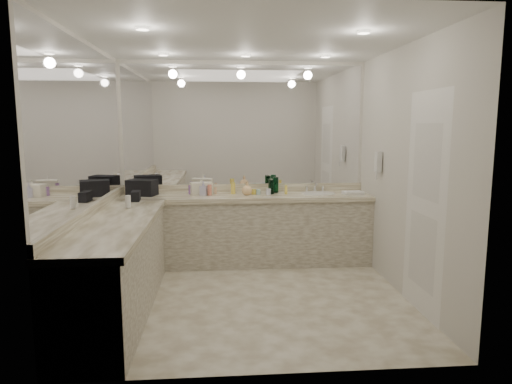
{
  "coord_description": "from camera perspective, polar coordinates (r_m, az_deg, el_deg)",
  "views": [
    {
      "loc": [
        -0.32,
        -4.55,
        1.79
      ],
      "look_at": [
        0.08,
        0.4,
        1.05
      ],
      "focal_mm": 32.0,
      "sensor_mm": 36.0,
      "label": 1
    }
  ],
  "objects": [
    {
      "name": "cream_cosmetic_case",
      "position": [
        5.88,
        -6.85,
        0.46
      ],
      "size": [
        0.3,
        0.22,
        0.16
      ],
      "primitive_type": "cube",
      "rotation": [
        0.0,
        0.0,
        0.22
      ],
      "color": "silver",
      "rests_on": "vanity_back_top"
    },
    {
      "name": "vanity_back_top",
      "position": [
        5.82,
        -1.41,
        -0.63
      ],
      "size": [
        3.2,
        0.64,
        0.06
      ],
      "primitive_type": "cube",
      "color": "#ECE4C6",
      "rests_on": "vanity_back_base"
    },
    {
      "name": "green_bottle_1",
      "position": [
        6.0,
        2.48,
        0.91
      ],
      "size": [
        0.07,
        0.07,
        0.2
      ],
      "primitive_type": "cylinder",
      "color": "#0A4223",
      "rests_on": "vanity_back_top"
    },
    {
      "name": "black_toiletry_bag",
      "position": [
        5.92,
        -14.06,
        0.54
      ],
      "size": [
        0.4,
        0.31,
        0.2
      ],
      "primitive_type": "cube",
      "rotation": [
        0.0,
        0.0,
        -0.29
      ],
      "color": "black",
      "rests_on": "vanity_back_top"
    },
    {
      "name": "amenity_bottle_1",
      "position": [
        5.86,
        -0.27,
        0.04
      ],
      "size": [
        0.07,
        0.07,
        0.06
      ],
      "primitive_type": "cylinder",
      "color": "#F2D84C",
      "rests_on": "vanity_back_top"
    },
    {
      "name": "backsplash_back",
      "position": [
        6.09,
        -1.56,
        0.54
      ],
      "size": [
        3.2,
        0.04,
        0.1
      ],
      "primitive_type": "cube",
      "color": "#ECE4C6",
      "rests_on": "vanity_back_top"
    },
    {
      "name": "amenity_bottle_6",
      "position": [
        5.89,
        -5.08,
        0.18
      ],
      "size": [
        0.04,
        0.04,
        0.09
      ],
      "primitive_type": "cylinder",
      "color": "#E0B28C",
      "rests_on": "vanity_back_top"
    },
    {
      "name": "wall_phone",
      "position": [
        5.59,
        15.03,
        3.66
      ],
      "size": [
        0.06,
        0.1,
        0.24
      ],
      "primitive_type": "cube",
      "color": "white",
      "rests_on": "wall_right"
    },
    {
      "name": "amenity_bottle_3",
      "position": [
        5.78,
        -5.81,
        0.24
      ],
      "size": [
        0.05,
        0.05,
        0.13
      ],
      "primitive_type": "cylinder",
      "color": "#E57F66",
      "rests_on": "vanity_back_top"
    },
    {
      "name": "soap_bottle_b",
      "position": [
        5.79,
        -6.6,
        0.47
      ],
      "size": [
        0.1,
        0.1,
        0.18
      ],
      "primitive_type": "imported",
      "rotation": [
        0.0,
        0.0,
        -0.28
      ],
      "color": "silver",
      "rests_on": "vanity_back_top"
    },
    {
      "name": "vanity_back_base",
      "position": [
        5.92,
        -1.4,
        -4.92
      ],
      "size": [
        3.2,
        0.6,
        0.84
      ],
      "primitive_type": "cube",
      "color": "beige",
      "rests_on": "floor"
    },
    {
      "name": "lotion_left",
      "position": [
        5.07,
        -15.7,
        -1.2
      ],
      "size": [
        0.06,
        0.06,
        0.13
      ],
      "primitive_type": "cylinder",
      "color": "white",
      "rests_on": "vanity_left_top"
    },
    {
      "name": "ceiling",
      "position": [
        4.63,
        -0.62,
        18.54
      ],
      "size": [
        3.2,
        3.2,
        0.0
      ],
      "primitive_type": "plane",
      "color": "white",
      "rests_on": "floor"
    },
    {
      "name": "amenity_bottle_8",
      "position": [
        5.89,
        -2.89,
        0.48
      ],
      "size": [
        0.06,
        0.06,
        0.15
      ],
      "primitive_type": "cylinder",
      "color": "#F2D84C",
      "rests_on": "vanity_back_top"
    },
    {
      "name": "amenity_bottle_0",
      "position": [
        5.82,
        1.57,
        0.05
      ],
      "size": [
        0.06,
        0.06,
        0.08
      ],
      "primitive_type": "cylinder",
      "color": "silver",
      "rests_on": "vanity_back_top"
    },
    {
      "name": "amenity_bottle_7",
      "position": [
        5.87,
        3.77,
        0.29
      ],
      "size": [
        0.04,
        0.04,
        0.11
      ],
      "primitive_type": "cylinder",
      "color": "#F2D84C",
      "rests_on": "vanity_back_top"
    },
    {
      "name": "soap_bottle_c",
      "position": [
        5.78,
        -1.14,
        0.47
      ],
      "size": [
        0.14,
        0.14,
        0.17
      ],
      "primitive_type": "imported",
      "rotation": [
        0.0,
        0.0,
        -0.06
      ],
      "color": "#F3C180",
      "rests_on": "vanity_back_top"
    },
    {
      "name": "hand_towel",
      "position": [
        5.97,
        12.02,
        -0.09
      ],
      "size": [
        0.26,
        0.19,
        0.04
      ],
      "primitive_type": "cube",
      "rotation": [
        0.0,
        0.0,
        0.12
      ],
      "color": "white",
      "rests_on": "vanity_back_top"
    },
    {
      "name": "sink",
      "position": [
        5.95,
        7.76,
        -0.26
      ],
      "size": [
        0.44,
        0.44,
        0.03
      ],
      "primitive_type": "cylinder",
      "color": "white",
      "rests_on": "vanity_back_top"
    },
    {
      "name": "green_bottle_0",
      "position": [
        5.86,
        1.94,
        0.64
      ],
      "size": [
        0.06,
        0.06,
        0.19
      ],
      "primitive_type": "cylinder",
      "color": "#0A4223",
      "rests_on": "vanity_back_top"
    },
    {
      "name": "wall_right",
      "position": [
        4.96,
        18.2,
        2.37
      ],
      "size": [
        0.02,
        3.0,
        2.6
      ],
      "primitive_type": "cube",
      "color": "beige",
      "rests_on": "floor"
    },
    {
      "name": "mirror_back",
      "position": [
        6.04,
        -1.6,
        8.32
      ],
      "size": [
        3.12,
        0.01,
        1.55
      ],
      "primitive_type": "cube",
      "color": "white",
      "rests_on": "wall_back"
    },
    {
      "name": "vanity_left_top",
      "position": [
        4.45,
        -17.13,
        -3.84
      ],
      "size": [
        0.64,
        2.42,
        0.06
      ],
      "primitive_type": "cube",
      "color": "#ECE4C6",
      "rests_on": "vanity_left_base"
    },
    {
      "name": "soap_bottle_a",
      "position": [
        5.83,
        -6.82,
        0.68
      ],
      "size": [
        0.1,
        0.1,
        0.21
      ],
      "primitive_type": "imported",
      "rotation": [
        0.0,
        0.0,
        0.24
      ],
      "color": "white",
      "rests_on": "vanity_back_top"
    },
    {
      "name": "amenity_bottle_5",
      "position": [
        5.89,
        -2.83,
        0.39
      ],
      "size": [
        0.04,
        0.04,
        0.13
      ],
      "primitive_type": "cylinder",
      "color": "silver",
      "rests_on": "vanity_back_top"
    },
    {
      "name": "backsplash_left",
      "position": [
        4.79,
        -19.79,
        -2.14
      ],
      "size": [
        0.04,
        3.0,
        0.1
      ],
      "primitive_type": "cube",
      "color": "#ECE4C6",
      "rests_on": "vanity_left_top"
    },
    {
      "name": "green_bottle_2",
      "position": [
        5.93,
        1.91,
        0.74
      ],
      "size": [
        0.07,
        0.07,
        0.19
      ],
      "primitive_type": "cylinder",
      "color": "#0A4223",
      "rests_on": "vanity_back_top"
    },
    {
      "name": "amenity_bottle_2",
      "position": [
        5.92,
        -8.19,
        0.3
      ],
      "size": [
        0.06,
        0.06,
        0.12
      ],
      "primitive_type": "cylinder",
      "color": "#9966B2",
      "rests_on": "vanity_back_top"
    },
    {
      "name": "vanity_left_base",
      "position": [
        4.57,
        -17.01,
        -9.37
      ],
      "size": [
        0.6,
        2.4,
        0.84
      ],
      "primitive_type": "cube",
      "color": "beige",
      "rests_on": "floor"
    },
    {
      "name": "wall_left",
      "position": [
        4.75,
        -20.24,
        2.02
      ],
      "size": [
        0.02,
        3.0,
        2.6
      ],
      "primitive_type": "cube",
      "color": "beige",
      "rests_on": "floor"
    },
    {
      "name": "wall_back",
      "position": [
        6.08,
        -1.58,
        3.84
      ],
      "size": [
        3.2,
        0.02,
        2.6
      ],
      "primitive_type": "cube",
      "color": "beige",
      "rests_on": "floor"
    },
    {
      "name": "mirror_left",
      "position": [
        4.72,
        -20.39,
        7.75
      ],
      "size": [
        0.01,
        2.92,
        1.55
      ],
      "primitive_type": "cube",
      "color": "white",
      "rests_on": "wall_left"
    },
    {
      "name": "amenity_bottle_4",
      "position": [
        5.82,
        0.29,
        0.01
      ],
      "size": [
        0.06,
        0.06,
        0.07
      ],
      "primitive_type": "cylinder",
      "color": "silver",
      "rests_on": "vanity_back_top"
    },
    {
      "name": "floor",
      "position": [
        4.9,
        -0.57,
        -12.97
      ],
      "size": [
        3.2,
        3.2,
        0.0
      ],
      "primitive_type": "plane",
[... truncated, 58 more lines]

